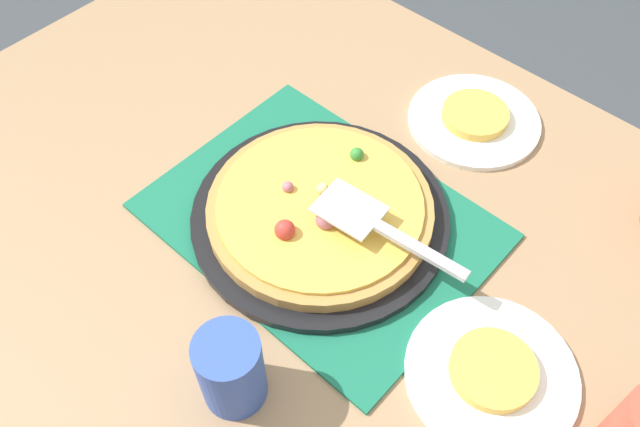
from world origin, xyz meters
name	(u,v)px	position (x,y,z in m)	size (l,w,h in m)	color
ground_plane	(320,407)	(0.00, 0.00, 0.00)	(8.00, 8.00, 0.00)	#3D4247
dining_table	(320,261)	(0.00, 0.00, 0.64)	(1.40, 1.00, 0.75)	#9E7A56
placemat	(320,220)	(0.00, 0.00, 0.75)	(0.48, 0.36, 0.01)	#196B4C
pizza_pan	(320,216)	(0.00, 0.00, 0.76)	(0.38, 0.38, 0.01)	black
pizza	(320,208)	(0.00, 0.00, 0.78)	(0.33, 0.33, 0.05)	#B78442
plate_near_left	(474,120)	(-0.05, -0.33, 0.76)	(0.22, 0.22, 0.01)	white
plate_far_right	(491,374)	(-0.32, 0.03, 0.76)	(0.22, 0.22, 0.01)	white
served_slice_left	(475,115)	(-0.05, -0.33, 0.77)	(0.11, 0.11, 0.02)	#EAB747
served_slice_right	(493,370)	(-0.32, 0.03, 0.77)	(0.11, 0.11, 0.02)	#EAB747
cup_corner	(231,370)	(-0.10, 0.26, 0.81)	(0.08, 0.08, 0.12)	#3351AD
pizza_server	(378,226)	(-0.10, -0.01, 0.82)	(0.23, 0.08, 0.01)	silver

